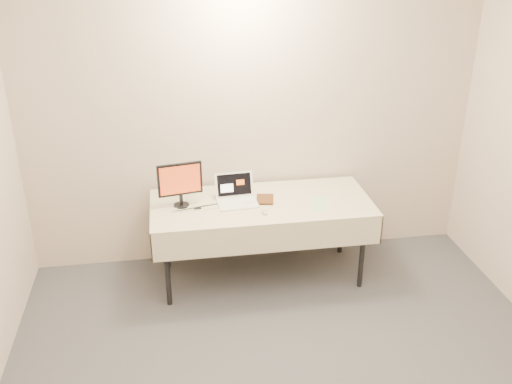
{
  "coord_description": "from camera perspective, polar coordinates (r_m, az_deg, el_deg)",
  "views": [
    {
      "loc": [
        -0.73,
        -2.22,
        2.84
      ],
      "look_at": [
        -0.05,
        1.99,
        0.86
      ],
      "focal_mm": 40.0,
      "sensor_mm": 36.0,
      "label": 1
    }
  ],
  "objects": [
    {
      "name": "monitor",
      "position": [
        4.69,
        -7.61,
        1.06
      ],
      "size": [
        0.37,
        0.15,
        0.38
      ],
      "rotation": [
        0.0,
        0.0,
        0.17
      ],
      "color": "black",
      "rests_on": "table"
    },
    {
      "name": "book",
      "position": [
        4.8,
        0.06,
        0.2
      ],
      "size": [
        0.14,
        0.05,
        0.19
      ],
      "primitive_type": "imported",
      "rotation": [
        0.0,
        0.0,
        -0.19
      ],
      "color": "brown",
      "rests_on": "table"
    },
    {
      "name": "clicker",
      "position": [
        4.62,
        0.86,
        -2.03
      ],
      "size": [
        0.05,
        0.09,
        0.02
      ],
      "primitive_type": "ellipsoid",
      "rotation": [
        0.0,
        0.0,
        0.12
      ],
      "color": "#B5B5B8",
      "rests_on": "table"
    },
    {
      "name": "usb_dongle",
      "position": [
        4.71,
        -5.85,
        -1.68
      ],
      "size": [
        0.06,
        0.03,
        0.01
      ],
      "primitive_type": "cube",
      "rotation": [
        0.0,
        0.0,
        0.26
      ],
      "color": "black",
      "rests_on": "table"
    },
    {
      "name": "back_wall",
      "position": [
        5.0,
        -0.31,
        7.58
      ],
      "size": [
        4.0,
        0.1,
        2.7
      ],
      "primitive_type": "cube",
      "color": "beige",
      "rests_on": "ground"
    },
    {
      "name": "table",
      "position": [
        4.84,
        0.54,
        -1.66
      ],
      "size": [
        1.86,
        0.81,
        0.74
      ],
      "color": "black",
      "rests_on": "ground"
    },
    {
      "name": "paper_form",
      "position": [
        4.83,
        6.35,
        -1.08
      ],
      "size": [
        0.19,
        0.31,
        0.0
      ],
      "primitive_type": "cube",
      "rotation": [
        0.0,
        0.0,
        -0.27
      ],
      "color": "#B2DFB1",
      "rests_on": "table"
    },
    {
      "name": "alarm_clock",
      "position": [
        5.01,
        -2.72,
        0.37
      ],
      "size": [
        0.12,
        0.06,
        0.05
      ],
      "rotation": [
        0.0,
        0.0,
        -0.14
      ],
      "color": "black",
      "rests_on": "table"
    },
    {
      "name": "laptop",
      "position": [
        4.8,
        -2.0,
        -0.36
      ],
      "size": [
        0.35,
        0.32,
        0.22
      ],
      "rotation": [
        0.0,
        0.0,
        0.07
      ],
      "color": "white",
      "rests_on": "table"
    }
  ]
}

